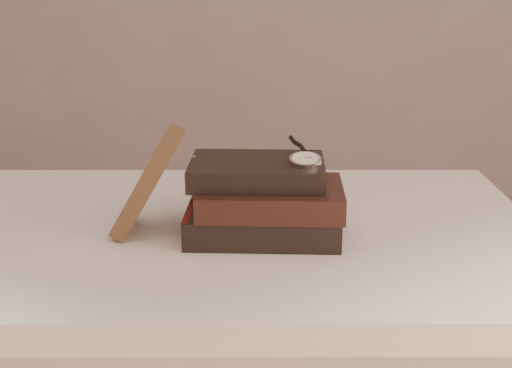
{
  "coord_description": "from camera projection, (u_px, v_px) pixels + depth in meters",
  "views": [
    {
      "loc": [
        0.08,
        -0.65,
        1.12
      ],
      "look_at": [
        0.09,
        0.32,
        0.82
      ],
      "focal_mm": 51.14,
      "sensor_mm": 36.0,
      "label": 1
    }
  ],
  "objects": [
    {
      "name": "pocket_watch",
      "position": [
        304.0,
        158.0,
        1.0
      ],
      "size": [
        0.05,
        0.15,
        0.02
      ],
      "color": "silver",
      "rests_on": "book_stack"
    },
    {
      "name": "journal",
      "position": [
        148.0,
        181.0,
        1.03
      ],
      "size": [
        0.1,
        0.1,
        0.15
      ],
      "primitive_type": "cube",
      "rotation": [
        0.0,
        0.52,
        -0.02
      ],
      "color": "#3D2717",
      "rests_on": "table"
    },
    {
      "name": "book_stack",
      "position": [
        264.0,
        201.0,
        1.02
      ],
      "size": [
        0.22,
        0.16,
        0.11
      ],
      "color": "black",
      "rests_on": "table"
    },
    {
      "name": "eyeglasses",
      "position": [
        214.0,
        178.0,
        1.09
      ],
      "size": [
        0.09,
        0.11,
        0.04
      ],
      "color": "silver",
      "rests_on": "book_stack"
    },
    {
      "name": "table",
      "position": [
        199.0,
        284.0,
        1.09
      ],
      "size": [
        1.0,
        0.6,
        0.75
      ],
      "color": "white",
      "rests_on": "ground"
    }
  ]
}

